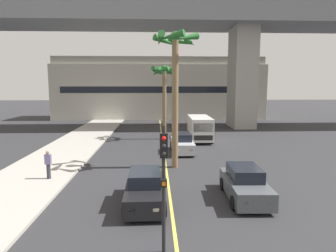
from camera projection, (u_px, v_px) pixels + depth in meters
name	position (u px, v px, depth m)	size (l,w,h in m)	color
sidewalk_left	(37.00, 173.00, 18.13)	(4.80, 80.00, 0.15)	#ADA89E
lane_stripe_center	(163.00, 146.00, 26.40)	(0.14, 56.00, 0.01)	#DBCC4C
bridge_overpass	(168.00, 21.00, 36.52)	(77.52, 8.00, 16.91)	slate
pier_building_backdrop	(159.00, 89.00, 49.49)	(33.84, 8.04, 9.90)	beige
car_queue_front	(245.00, 184.00, 14.13)	(1.96, 4.16, 1.56)	#4C5156
car_queue_second	(182.00, 144.00, 24.03)	(1.84, 4.10, 1.56)	#B7BABF
car_queue_third	(145.00, 189.00, 13.42)	(1.88, 4.13, 1.56)	black
delivery_van	(200.00, 128.00, 29.12)	(2.24, 5.29, 2.36)	silver
traffic_light_median_near	(164.00, 173.00, 9.19)	(0.24, 0.37, 4.20)	black
palm_tree_near_median	(175.00, 64.00, 18.80)	(2.98, 3.09, 8.80)	brown
palm_tree_mid_median	(165.00, 77.00, 29.23)	(2.83, 2.84, 7.41)	brown
palm_tree_far_median	(164.00, 78.00, 38.80)	(2.88, 2.87, 7.70)	brown
pedestrian_near_crosswalk	(48.00, 164.00, 16.70)	(0.34, 0.22, 1.62)	#2D2D38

